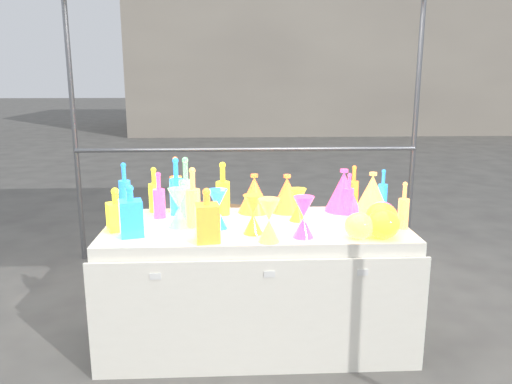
{
  "coord_description": "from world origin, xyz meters",
  "views": [
    {
      "loc": [
        -0.15,
        -2.9,
        1.61
      ],
      "look_at": [
        0.0,
        0.0,
        0.95
      ],
      "focal_mm": 35.0,
      "sensor_mm": 36.0,
      "label": 1
    }
  ],
  "objects_px": {
    "display_table": "(256,283)",
    "globe_0": "(383,226)",
    "hourglass_0": "(253,214)",
    "cardboard_box_closed": "(250,231)",
    "bottle_0": "(154,190)",
    "lampshade_0": "(287,193)",
    "decanter_0": "(116,209)"
  },
  "relations": [
    {
      "from": "display_table",
      "to": "globe_0",
      "type": "bearing_deg",
      "value": -23.32
    },
    {
      "from": "display_table",
      "to": "hourglass_0",
      "type": "distance_m",
      "value": 0.52
    },
    {
      "from": "cardboard_box_closed",
      "to": "bottle_0",
      "type": "bearing_deg",
      "value": -95.31
    },
    {
      "from": "display_table",
      "to": "lampshade_0",
      "type": "distance_m",
      "value": 0.62
    },
    {
      "from": "display_table",
      "to": "lampshade_0",
      "type": "bearing_deg",
      "value": 53.01
    },
    {
      "from": "cardboard_box_closed",
      "to": "lampshade_0",
      "type": "distance_m",
      "value": 1.54
    },
    {
      "from": "display_table",
      "to": "cardboard_box_closed",
      "type": "relative_size",
      "value": 3.42
    },
    {
      "from": "cardboard_box_closed",
      "to": "globe_0",
      "type": "distance_m",
      "value": 2.15
    },
    {
      "from": "bottle_0",
      "to": "decanter_0",
      "type": "distance_m",
      "value": 0.44
    },
    {
      "from": "bottle_0",
      "to": "decanter_0",
      "type": "relative_size",
      "value": 1.18
    },
    {
      "from": "display_table",
      "to": "hourglass_0",
      "type": "relative_size",
      "value": 8.18
    },
    {
      "from": "cardboard_box_closed",
      "to": "decanter_0",
      "type": "height_order",
      "value": "decanter_0"
    },
    {
      "from": "cardboard_box_closed",
      "to": "globe_0",
      "type": "relative_size",
      "value": 3.0
    },
    {
      "from": "hourglass_0",
      "to": "globe_0",
      "type": "bearing_deg",
      "value": -9.69
    },
    {
      "from": "hourglass_0",
      "to": "lampshade_0",
      "type": "distance_m",
      "value": 0.52
    },
    {
      "from": "hourglass_0",
      "to": "globe_0",
      "type": "distance_m",
      "value": 0.72
    },
    {
      "from": "decanter_0",
      "to": "globe_0",
      "type": "relative_size",
      "value": 1.41
    },
    {
      "from": "bottle_0",
      "to": "decanter_0",
      "type": "height_order",
      "value": "bottle_0"
    },
    {
      "from": "cardboard_box_closed",
      "to": "decanter_0",
      "type": "distance_m",
      "value": 2.04
    },
    {
      "from": "decanter_0",
      "to": "bottle_0",
      "type": "bearing_deg",
      "value": 43.79
    },
    {
      "from": "display_table",
      "to": "lampshade_0",
      "type": "xyz_separation_m",
      "value": [
        0.22,
        0.29,
        0.5
      ]
    },
    {
      "from": "hourglass_0",
      "to": "decanter_0",
      "type": "bearing_deg",
      "value": 172.94
    },
    {
      "from": "cardboard_box_closed",
      "to": "display_table",
      "type": "bearing_deg",
      "value": -69.04
    },
    {
      "from": "globe_0",
      "to": "decanter_0",
      "type": "bearing_deg",
      "value": 171.68
    },
    {
      "from": "cardboard_box_closed",
      "to": "lampshade_0",
      "type": "xyz_separation_m",
      "value": [
        0.19,
        -1.36,
        0.68
      ]
    },
    {
      "from": "lampshade_0",
      "to": "cardboard_box_closed",
      "type": "bearing_deg",
      "value": 118.15
    },
    {
      "from": "cardboard_box_closed",
      "to": "bottle_0",
      "type": "height_order",
      "value": "bottle_0"
    },
    {
      "from": "globe_0",
      "to": "display_table",
      "type": "bearing_deg",
      "value": 156.68
    },
    {
      "from": "hourglass_0",
      "to": "globe_0",
      "type": "relative_size",
      "value": 1.25
    },
    {
      "from": "cardboard_box_closed",
      "to": "hourglass_0",
      "type": "height_order",
      "value": "hourglass_0"
    },
    {
      "from": "decanter_0",
      "to": "lampshade_0",
      "type": "bearing_deg",
      "value": -5.34
    },
    {
      "from": "bottle_0",
      "to": "lampshade_0",
      "type": "xyz_separation_m",
      "value": [
        0.87,
        -0.04,
        -0.02
      ]
    }
  ]
}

